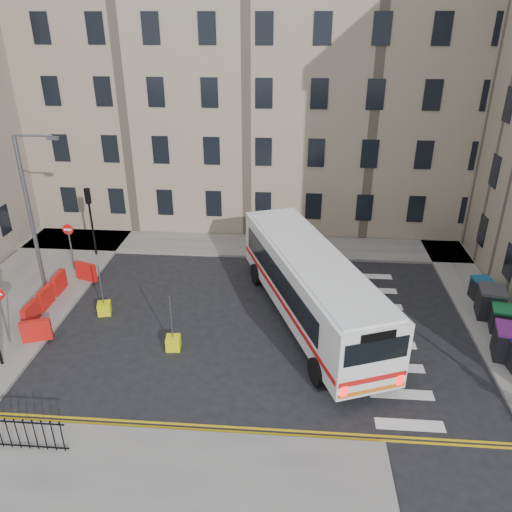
# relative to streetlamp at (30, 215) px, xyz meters

# --- Properties ---
(ground) EXTENTS (120.00, 120.00, 0.00)m
(ground) POSITION_rel_streetlamp_xyz_m (13.00, -2.00, -4.34)
(ground) COLOR black
(ground) RESTS_ON ground
(pavement_north) EXTENTS (36.00, 3.20, 0.15)m
(pavement_north) POSITION_rel_streetlamp_xyz_m (7.00, 6.60, -4.26)
(pavement_north) COLOR slate
(pavement_north) RESTS_ON ground
(pavement_east) EXTENTS (2.40, 26.00, 0.15)m
(pavement_east) POSITION_rel_streetlamp_xyz_m (22.00, 2.00, -4.26)
(pavement_east) COLOR slate
(pavement_east) RESTS_ON ground
(pavement_west) EXTENTS (6.00, 22.00, 0.15)m
(pavement_west) POSITION_rel_streetlamp_xyz_m (-1.00, -1.00, -4.26)
(pavement_west) COLOR slate
(pavement_west) RESTS_ON ground
(pavement_sw) EXTENTS (20.00, 6.00, 0.15)m
(pavement_sw) POSITION_rel_streetlamp_xyz_m (6.00, -12.00, -4.26)
(pavement_sw) COLOR slate
(pavement_sw) RESTS_ON ground
(terrace_north) EXTENTS (38.30, 10.80, 17.20)m
(terrace_north) POSITION_rel_streetlamp_xyz_m (6.00, 13.50, 4.28)
(terrace_north) COLOR gray
(terrace_north) RESTS_ON ground
(traffic_light_nw) EXTENTS (0.28, 0.22, 4.10)m
(traffic_light_nw) POSITION_rel_streetlamp_xyz_m (1.00, 4.50, -1.47)
(traffic_light_nw) COLOR black
(traffic_light_nw) RESTS_ON pavement_west
(streetlamp) EXTENTS (0.50, 0.22, 8.14)m
(streetlamp) POSITION_rel_streetlamp_xyz_m (0.00, 0.00, 0.00)
(streetlamp) COLOR #595B5E
(streetlamp) RESTS_ON pavement_west
(no_entry_north) EXTENTS (0.60, 0.08, 3.00)m
(no_entry_north) POSITION_rel_streetlamp_xyz_m (0.50, 2.50, -2.26)
(no_entry_north) COLOR #595B5E
(no_entry_north) RESTS_ON pavement_west
(no_entry_south) EXTENTS (0.60, 0.08, 3.00)m
(no_entry_south) POSITION_rel_streetlamp_xyz_m (0.50, -4.50, -2.26)
(no_entry_south) COLOR #595B5E
(no_entry_south) RESTS_ON pavement_west
(roadworks_barriers) EXTENTS (1.66, 6.26, 1.00)m
(roadworks_barriers) POSITION_rel_streetlamp_xyz_m (1.16, -1.50, -3.69)
(roadworks_barriers) COLOR red
(roadworks_barriers) RESTS_ON pavement_west
(bus) EXTENTS (6.92, 12.45, 3.34)m
(bus) POSITION_rel_streetlamp_xyz_m (13.54, -1.44, -2.41)
(bus) COLOR white
(bus) RESTS_ON ground
(wheelie_bin_b) EXTENTS (1.36, 1.49, 1.41)m
(wheelie_bin_b) POSITION_rel_streetlamp_xyz_m (21.67, -3.87, -3.48)
(wheelie_bin_b) COLOR black
(wheelie_bin_b) RESTS_ON pavement_east
(wheelie_bin_c) EXTENTS (1.12, 1.22, 1.15)m
(wheelie_bin_c) POSITION_rel_streetlamp_xyz_m (22.14, -1.85, -3.61)
(wheelie_bin_c) COLOR black
(wheelie_bin_c) RESTS_ON pavement_east
(wheelie_bin_d) EXTENTS (1.36, 1.50, 1.46)m
(wheelie_bin_d) POSITION_rel_streetlamp_xyz_m (22.03, -0.66, -3.45)
(wheelie_bin_d) COLOR black
(wheelie_bin_d) RESTS_ON pavement_east
(wheelie_bin_e) EXTENTS (1.06, 1.16, 1.12)m
(wheelie_bin_e) POSITION_rel_streetlamp_xyz_m (22.15, 0.87, -3.62)
(wheelie_bin_e) COLOR black
(wheelie_bin_e) RESTS_ON pavement_east
(bollard_yellow) EXTENTS (0.73, 0.73, 0.60)m
(bollard_yellow) POSITION_rel_streetlamp_xyz_m (3.76, -1.73, -4.04)
(bollard_yellow) COLOR #D5D40B
(bollard_yellow) RESTS_ON ground
(bollard_chevron) EXTENTS (0.66, 0.66, 0.60)m
(bollard_chevron) POSITION_rel_streetlamp_xyz_m (7.71, -4.24, -4.04)
(bollard_chevron) COLOR #D4DB0C
(bollard_chevron) RESTS_ON ground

